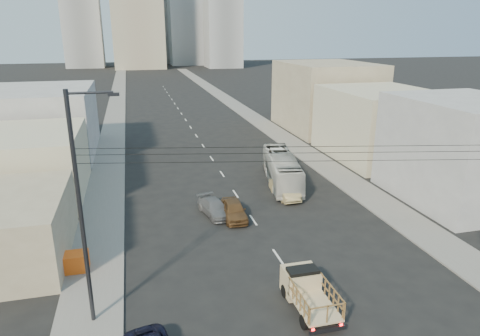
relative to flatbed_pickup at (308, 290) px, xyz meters
name	(u,v)px	position (x,y,z in m)	size (l,w,h in m)	color
ground	(331,335)	(0.26, -2.35, -1.09)	(420.00, 420.00, 0.00)	black
sidewalk_left	(116,109)	(-11.49, 67.65, -1.03)	(3.50, 180.00, 0.12)	slate
sidewalk_right	(233,104)	(12.01, 67.65, -1.03)	(3.50, 180.00, 0.12)	slate
lane_dashes	(188,123)	(0.26, 50.65, -1.09)	(0.15, 104.00, 0.01)	silver
flatbed_pickup	(308,290)	(0.00, 0.00, 0.00)	(1.95, 4.41, 1.90)	tan
city_bus	(282,169)	(5.36, 19.37, 0.40)	(2.52, 10.76, 3.00)	beige
sedan_brown	(234,210)	(-1.17, 12.39, -0.36)	(1.74, 4.31, 1.47)	brown
sedan_tan	(285,189)	(4.41, 15.77, -0.35)	(1.57, 4.51, 1.49)	tan
sedan_grey	(215,208)	(-2.53, 13.49, -0.47)	(1.74, 4.29, 1.24)	slate
streetlamp_left	(82,207)	(-11.14, 1.65, 5.34)	(2.36, 0.25, 12.00)	#2D2D33
overhead_wires	(329,153)	(0.26, -0.85, 7.87)	(23.01, 5.02, 0.72)	black
crate_stack	(73,262)	(-12.74, 6.98, -0.40)	(1.80, 1.20, 1.14)	#F65E17
bldg_right_near	(463,150)	(19.26, 11.65, 3.41)	(10.00, 12.00, 9.00)	#97979A
bldg_right_mid	(380,124)	(19.76, 25.65, 2.91)	(11.00, 14.00, 8.00)	#BFB89A
bldg_right_far	(326,96)	(20.26, 41.65, 3.91)	(12.00, 16.00, 10.00)	gray
bldg_left_mid	(18,166)	(-18.74, 21.65, 1.91)	(11.00, 12.00, 6.00)	#BFB89A
bldg_left_far	(41,122)	(-19.24, 36.65, 2.91)	(12.00, 16.00, 8.00)	#97979A
midrise_ne	(187,18)	(18.26, 182.65, 18.91)	(16.00, 16.00, 40.00)	gray
midrise_nw	(82,25)	(-25.74, 177.65, 15.91)	(15.00, 15.00, 34.00)	gray
midrise_back	(157,15)	(6.26, 197.65, 20.91)	(18.00, 18.00, 44.00)	#97979A
midrise_east	(223,33)	(30.26, 162.65, 12.91)	(14.00, 14.00, 28.00)	gray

